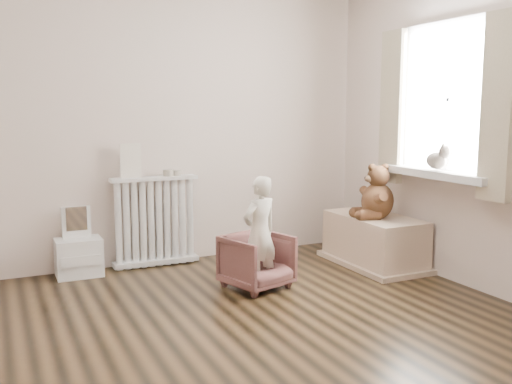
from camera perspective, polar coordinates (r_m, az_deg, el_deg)
name	(u,v)px	position (r m, az deg, el deg)	size (l,w,h in m)	color
floor	(265,326)	(3.76, 0.87, -13.22)	(3.60, 3.60, 0.01)	black
back_wall	(177,118)	(5.17, -7.94, 7.37)	(3.60, 0.02, 2.60)	beige
front_wall	(507,134)	(2.04, 23.80, 5.28)	(3.60, 0.02, 2.60)	beige
right_wall	(483,120)	(4.58, 21.73, 6.74)	(0.02, 3.60, 2.60)	beige
window	(450,100)	(4.76, 18.85, 8.73)	(0.03, 0.90, 1.10)	white
window_sill	(438,174)	(4.73, 17.73, 1.74)	(0.22, 1.10, 0.06)	silver
curtain_left	(498,107)	(4.29, 23.06, 7.79)	(0.06, 0.26, 1.30)	#BCAF90
curtain_right	(392,108)	(5.12, 13.46, 8.22)	(0.06, 0.26, 1.30)	#BCAF90
radiator	(155,222)	(5.09, -10.05, -3.02)	(0.75, 0.14, 0.80)	silver
paper_doll	(131,161)	(4.96, -12.42, 3.07)	(0.18, 0.02, 0.29)	beige
tin_a	(168,173)	(5.06, -8.75, 1.91)	(0.09, 0.09, 0.05)	#A59E8C
tin_b	(176,173)	(5.08, -7.98, 1.90)	(0.08, 0.08, 0.05)	#A59E8C
toy_vanity	(78,244)	(4.96, -17.36, -4.94)	(0.37, 0.26, 0.58)	silver
armchair	(257,261)	(4.44, 0.10, -6.94)	(0.45, 0.46, 0.42)	brown
child	(260,232)	(4.34, 0.39, -4.05)	(0.31, 0.21, 0.86)	silver
toy_bench	(374,243)	(5.20, 11.73, -4.97)	(0.49, 0.93, 0.44)	beige
teddy_bear	(378,192)	(5.03, 12.08, 0.03)	(0.38, 0.29, 0.47)	#3A2112
plush_cat	(438,157)	(4.71, 17.70, 3.31)	(0.15, 0.24, 0.21)	slate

